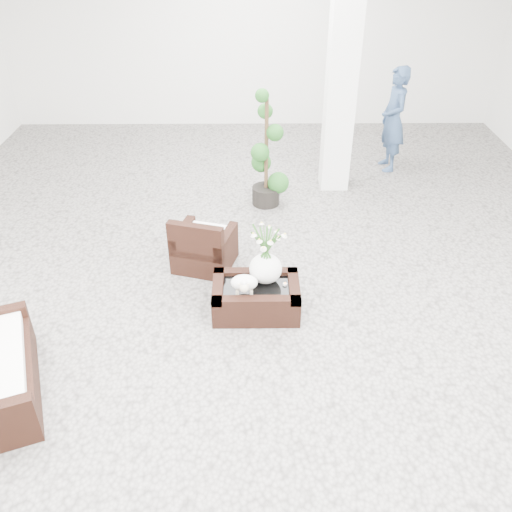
{
  "coord_description": "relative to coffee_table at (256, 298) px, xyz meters",
  "views": [
    {
      "loc": [
        -0.04,
        -4.7,
        3.68
      ],
      "look_at": [
        0.0,
        -0.1,
        0.62
      ],
      "focal_mm": 38.03,
      "sensor_mm": 36.0,
      "label": 1
    }
  ],
  "objects": [
    {
      "name": "tealight",
      "position": [
        0.3,
        0.02,
        0.17
      ],
      "size": [
        0.04,
        0.04,
        0.03
      ],
      "primitive_type": "cylinder",
      "color": "white",
      "rests_on": "coffee_table"
    },
    {
      "name": "topiary",
      "position": [
        0.16,
        2.41,
        0.66
      ],
      "size": [
        0.43,
        0.43,
        1.62
      ],
      "primitive_type": null,
      "color": "#1C4E19",
      "rests_on": "ground"
    },
    {
      "name": "coffee_table",
      "position": [
        0.0,
        0.0,
        0.0
      ],
      "size": [
        0.9,
        0.6,
        0.31
      ],
      "primitive_type": "cube",
      "color": "black",
      "rests_on": "ground"
    },
    {
      "name": "ground",
      "position": [
        0.0,
        0.21,
        -0.16
      ],
      "size": [
        11.0,
        11.0,
        0.0
      ],
      "primitive_type": "plane",
      "color": "gray",
      "rests_on": "ground"
    },
    {
      "name": "armchair",
      "position": [
        -0.6,
        0.87,
        0.19
      ],
      "size": [
        0.79,
        0.77,
        0.69
      ],
      "primitive_type": "cube",
      "rotation": [
        0.0,
        0.0,
        2.86
      ],
      "color": "black",
      "rests_on": "ground"
    },
    {
      "name": "column",
      "position": [
        1.2,
        3.01,
        1.59
      ],
      "size": [
        0.4,
        0.4,
        3.5
      ],
      "primitive_type": "cube",
      "color": "white",
      "rests_on": "ground"
    },
    {
      "name": "planter_narcissus",
      "position": [
        0.1,
        0.1,
        0.56
      ],
      "size": [
        0.44,
        0.44,
        0.8
      ],
      "primitive_type": null,
      "color": "white",
      "rests_on": "coffee_table"
    },
    {
      "name": "sheep_figurine",
      "position": [
        -0.12,
        -0.1,
        0.26
      ],
      "size": [
        0.28,
        0.23,
        0.21
      ],
      "primitive_type": "ellipsoid",
      "color": "white",
      "rests_on": "coffee_table"
    },
    {
      "name": "shopper",
      "position": [
        2.16,
        3.63,
        0.65
      ],
      "size": [
        0.45,
        0.63,
        1.62
      ],
      "primitive_type": "imported",
      "rotation": [
        0.0,
        0.0,
        -1.47
      ],
      "color": "navy",
      "rests_on": "ground"
    }
  ]
}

